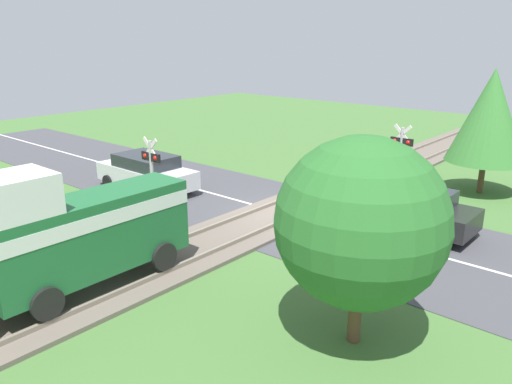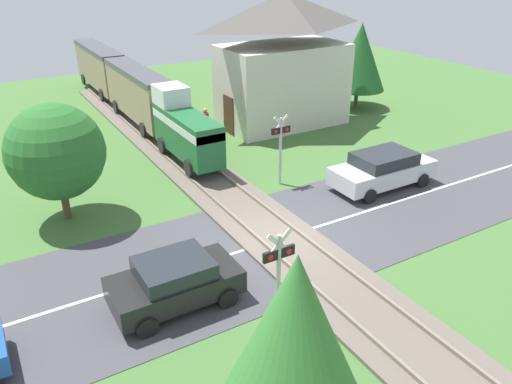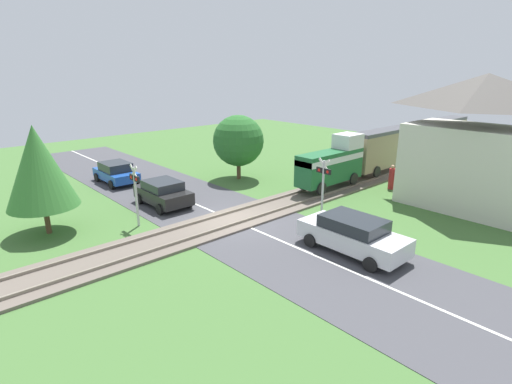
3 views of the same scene
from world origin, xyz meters
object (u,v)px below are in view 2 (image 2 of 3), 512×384
at_px(car_near_crossing, 175,281).
at_px(car_far_side, 383,169).
at_px(station_building, 283,62).
at_px(train, 130,88).
at_px(pedestrian_by_station, 206,124).
at_px(crossing_signal_west_approach, 279,269).
at_px(crossing_signal_east_approach, 281,141).

height_order(car_near_crossing, car_far_side, car_far_side).
bearing_deg(car_near_crossing, car_far_side, 15.24).
distance_m(car_far_side, station_building, 9.82).
distance_m(train, pedestrian_by_station, 5.69).
bearing_deg(pedestrian_by_station, train, 115.84).
height_order(car_near_crossing, crossing_signal_west_approach, crossing_signal_west_approach).
relative_size(car_near_crossing, pedestrian_by_station, 2.31).
distance_m(car_near_crossing, station_building, 17.11).
xyz_separation_m(train, station_building, (7.19, -5.23, 1.63)).
relative_size(train, car_far_side, 4.66).
bearing_deg(crossing_signal_east_approach, car_far_side, -34.24).
relative_size(car_near_crossing, station_building, 0.49).
height_order(crossing_signal_east_approach, pedestrian_by_station, crossing_signal_east_approach).
xyz_separation_m(car_near_crossing, crossing_signal_east_approach, (6.98, 5.32, 1.21)).
bearing_deg(station_building, crossing_signal_east_approach, -123.73).
xyz_separation_m(car_near_crossing, crossing_signal_west_approach, (1.86, -2.44, 1.21)).
height_order(crossing_signal_west_approach, pedestrian_by_station, crossing_signal_west_approach).
height_order(car_far_side, crossing_signal_west_approach, crossing_signal_west_approach).
distance_m(train, station_building, 9.04).
relative_size(crossing_signal_west_approach, pedestrian_by_station, 1.96).
relative_size(train, car_near_crossing, 5.87).
bearing_deg(car_far_side, crossing_signal_west_approach, -148.57).
relative_size(crossing_signal_east_approach, station_building, 0.41).
distance_m(train, crossing_signal_west_approach, 20.10).
distance_m(crossing_signal_east_approach, pedestrian_by_station, 7.26).
bearing_deg(train, crossing_signal_west_approach, -97.32).
relative_size(crossing_signal_east_approach, pedestrian_by_station, 1.96).
bearing_deg(car_far_side, crossing_signal_east_approach, 145.76).
bearing_deg(train, car_near_crossing, -104.19).
relative_size(station_building, pedestrian_by_station, 4.73).
bearing_deg(pedestrian_by_station, crossing_signal_east_approach, -88.94).
bearing_deg(train, station_building, -36.01).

